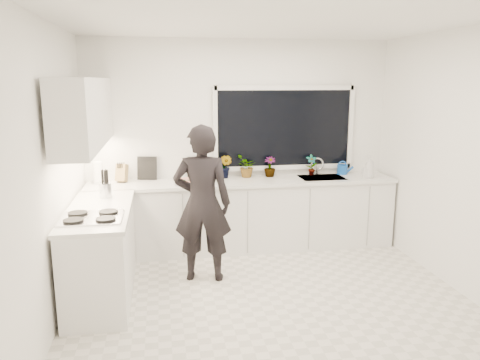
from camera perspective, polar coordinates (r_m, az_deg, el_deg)
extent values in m
cube|color=beige|center=(4.96, 3.44, -14.11)|extent=(4.00, 3.50, 0.02)
cube|color=white|center=(6.23, -0.05, 4.45)|extent=(4.00, 0.02, 2.70)
cube|color=white|center=(4.52, -22.00, 0.64)|extent=(0.02, 3.50, 2.70)
cube|color=white|center=(5.36, 25.10, 2.05)|extent=(0.02, 3.50, 2.70)
cube|color=white|center=(4.48, 3.90, 18.88)|extent=(4.00, 3.50, 0.02)
cube|color=black|center=(6.30, 5.42, 6.31)|extent=(1.80, 0.02, 1.00)
cube|color=white|center=(6.12, 0.43, -4.40)|extent=(3.92, 0.58, 0.88)
cube|color=white|center=(5.03, -16.53, -8.63)|extent=(0.58, 1.60, 0.88)
cube|color=silver|center=(6.00, 0.46, -0.21)|extent=(3.94, 0.62, 0.04)
cube|color=silver|center=(4.90, -16.85, -3.58)|extent=(0.62, 1.60, 0.04)
cube|color=white|center=(5.10, -18.38, 7.79)|extent=(0.34, 2.10, 0.70)
cube|color=silver|center=(6.28, 9.91, -0.12)|extent=(0.58, 0.42, 0.14)
cylinder|color=silver|center=(6.44, 9.38, 1.65)|extent=(0.03, 0.03, 0.22)
cube|color=black|center=(4.55, -17.65, -4.33)|extent=(0.56, 0.48, 0.03)
imported|color=black|center=(5.10, -4.62, -2.89)|extent=(0.69, 0.52, 1.73)
cube|color=#B9B9BE|center=(5.90, -5.77, -0.15)|extent=(0.50, 0.39, 0.03)
cube|color=#B52918|center=(5.89, -5.77, 0.02)|extent=(0.46, 0.34, 0.01)
cylinder|color=#124EB0|center=(6.53, 12.35, 1.27)|extent=(0.18, 0.18, 0.13)
cylinder|color=white|center=(6.04, -16.91, 0.79)|extent=(0.12, 0.12, 0.26)
cube|color=brown|center=(6.05, -14.21, 0.78)|extent=(0.16, 0.14, 0.22)
cylinder|color=silver|center=(5.30, -16.07, -1.23)|extent=(0.16, 0.16, 0.16)
cube|color=black|center=(6.14, -5.39, 1.54)|extent=(0.22, 0.06, 0.28)
cube|color=black|center=(6.13, -11.26, 1.43)|extent=(0.25, 0.06, 0.30)
imported|color=#26662D|center=(6.10, -1.77, 1.66)|extent=(0.22, 0.22, 0.31)
imported|color=#26662D|center=(6.14, 0.82, 1.66)|extent=(0.33, 0.34, 0.29)
imported|color=#26662D|center=(6.21, 3.65, 1.62)|extent=(0.17, 0.17, 0.27)
imported|color=#26662D|center=(6.36, 8.70, 1.82)|extent=(0.15, 0.10, 0.28)
imported|color=#D8BF66|center=(6.33, 15.50, 1.57)|extent=(0.16, 0.16, 0.30)
imported|color=#D8BF66|center=(6.32, 15.03, 1.06)|extent=(0.09, 0.09, 0.19)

